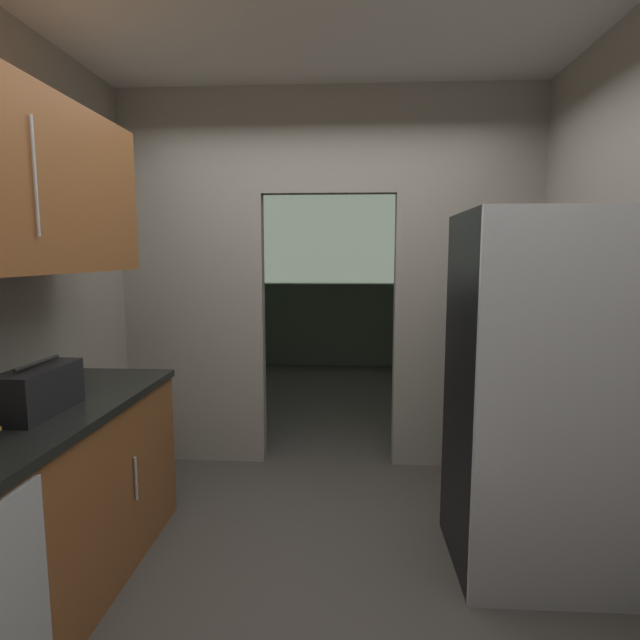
% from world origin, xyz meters
% --- Properties ---
extents(ground, '(20.00, 20.00, 0.00)m').
position_xyz_m(ground, '(0.00, 0.00, 0.00)').
color(ground, '#47423D').
extents(kitchen_overhead_slab, '(3.45, 7.06, 0.06)m').
position_xyz_m(kitchen_overhead_slab, '(0.00, 0.46, 2.79)').
color(kitchen_overhead_slab, silver).
extents(kitchen_partition, '(3.05, 0.12, 2.76)m').
position_xyz_m(kitchen_partition, '(-0.00, 1.53, 1.49)').
color(kitchen_partition, '#9E998C').
rests_on(kitchen_partition, ground).
extents(adjoining_room_shell, '(3.05, 3.51, 2.76)m').
position_xyz_m(adjoining_room_shell, '(0.00, 3.79, 1.38)').
color(adjoining_room_shell, slate).
rests_on(adjoining_room_shell, ground).
extents(refrigerator, '(0.83, 0.74, 1.78)m').
position_xyz_m(refrigerator, '(1.12, 0.26, 0.89)').
color(refrigerator, black).
rests_on(refrigerator, ground).
extents(lower_cabinet_run, '(0.63, 2.08, 0.89)m').
position_xyz_m(lower_cabinet_run, '(-1.21, -0.33, 0.45)').
color(lower_cabinet_run, brown).
rests_on(lower_cabinet_run, ground).
extents(boombox, '(0.18, 0.43, 0.23)m').
position_xyz_m(boombox, '(-1.18, -0.16, 1.00)').
color(boombox, black).
rests_on(boombox, lower_cabinet_run).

